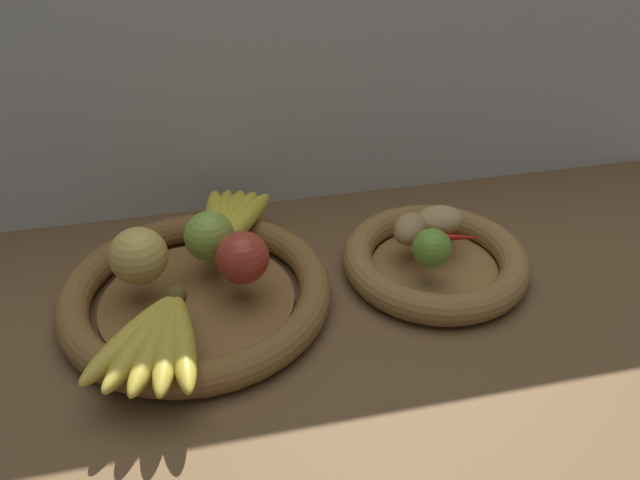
{
  "coord_description": "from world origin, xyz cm",
  "views": [
    {
      "loc": [
        -18.42,
        -68.37,
        57.94
      ],
      "look_at": [
        -2.51,
        2.65,
        8.44
      ],
      "focal_mm": 35.32,
      "sensor_mm": 36.0,
      "label": 1
    }
  ],
  "objects_px": {
    "lime_near": "(432,248)",
    "fruit_bowl_left": "(197,293)",
    "banana_bunch_back": "(229,220)",
    "fruit_bowl_right": "(435,260)",
    "potato_back": "(440,220)",
    "chili_pepper": "(445,237)",
    "apple_red_right": "(243,258)",
    "potato_oblong": "(410,229)",
    "banana_bunch_front": "(157,339)",
    "apple_golden_left": "(139,256)",
    "apple_green_back": "(209,236)"
  },
  "relations": [
    {
      "from": "apple_red_right",
      "to": "fruit_bowl_right",
      "type": "bearing_deg",
      "value": 2.69
    },
    {
      "from": "fruit_bowl_left",
      "to": "chili_pepper",
      "type": "bearing_deg",
      "value": 0.98
    },
    {
      "from": "potato_back",
      "to": "fruit_bowl_left",
      "type": "bearing_deg",
      "value": -173.6
    },
    {
      "from": "banana_bunch_front",
      "to": "chili_pepper",
      "type": "relative_size",
      "value": 1.76
    },
    {
      "from": "potato_oblong",
      "to": "potato_back",
      "type": "bearing_deg",
      "value": 15.95
    },
    {
      "from": "apple_golden_left",
      "to": "fruit_bowl_left",
      "type": "bearing_deg",
      "value": -13.32
    },
    {
      "from": "fruit_bowl_right",
      "to": "banana_bunch_back",
      "type": "bearing_deg",
      "value": 158.09
    },
    {
      "from": "potato_oblong",
      "to": "apple_green_back",
      "type": "bearing_deg",
      "value": 175.58
    },
    {
      "from": "potato_oblong",
      "to": "banana_bunch_front",
      "type": "bearing_deg",
      "value": -157.41
    },
    {
      "from": "fruit_bowl_right",
      "to": "banana_bunch_back",
      "type": "height_order",
      "value": "banana_bunch_back"
    },
    {
      "from": "banana_bunch_front",
      "to": "potato_back",
      "type": "relative_size",
      "value": 2.58
    },
    {
      "from": "banana_bunch_front",
      "to": "potato_oblong",
      "type": "height_order",
      "value": "potato_oblong"
    },
    {
      "from": "potato_oblong",
      "to": "lime_near",
      "type": "relative_size",
      "value": 1.23
    },
    {
      "from": "potato_back",
      "to": "chili_pepper",
      "type": "xyz_separation_m",
      "value": [
        -0.0,
        -0.04,
        -0.01
      ]
    },
    {
      "from": "fruit_bowl_left",
      "to": "banana_bunch_back",
      "type": "bearing_deg",
      "value": 62.87
    },
    {
      "from": "fruit_bowl_right",
      "to": "potato_back",
      "type": "xyz_separation_m",
      "value": [
        0.02,
        0.04,
        0.04
      ]
    },
    {
      "from": "potato_oblong",
      "to": "chili_pepper",
      "type": "distance_m",
      "value": 0.05
    },
    {
      "from": "banana_bunch_front",
      "to": "lime_near",
      "type": "height_order",
      "value": "lime_near"
    },
    {
      "from": "chili_pepper",
      "to": "fruit_bowl_left",
      "type": "bearing_deg",
      "value": -165.86
    },
    {
      "from": "fruit_bowl_left",
      "to": "apple_green_back",
      "type": "xyz_separation_m",
      "value": [
        0.03,
        0.05,
        0.06
      ]
    },
    {
      "from": "fruit_bowl_left",
      "to": "banana_bunch_back",
      "type": "relative_size",
      "value": 2.06
    },
    {
      "from": "fruit_bowl_left",
      "to": "apple_red_right",
      "type": "distance_m",
      "value": 0.09
    },
    {
      "from": "banana_bunch_front",
      "to": "potato_oblong",
      "type": "xyz_separation_m",
      "value": [
        0.37,
        0.15,
        0.01
      ]
    },
    {
      "from": "apple_golden_left",
      "to": "potato_back",
      "type": "xyz_separation_m",
      "value": [
        0.44,
        0.03,
        -0.02
      ]
    },
    {
      "from": "banana_bunch_front",
      "to": "chili_pepper",
      "type": "bearing_deg",
      "value": 17.69
    },
    {
      "from": "lime_near",
      "to": "fruit_bowl_left",
      "type": "bearing_deg",
      "value": 173.62
    },
    {
      "from": "fruit_bowl_left",
      "to": "potato_back",
      "type": "relative_size",
      "value": 5.21
    },
    {
      "from": "fruit_bowl_left",
      "to": "chili_pepper",
      "type": "distance_m",
      "value": 0.37
    },
    {
      "from": "apple_green_back",
      "to": "potato_back",
      "type": "height_order",
      "value": "apple_green_back"
    },
    {
      "from": "banana_bunch_back",
      "to": "fruit_bowl_right",
      "type": "bearing_deg",
      "value": -21.91
    },
    {
      "from": "apple_red_right",
      "to": "potato_oblong",
      "type": "relative_size",
      "value": 1.06
    },
    {
      "from": "fruit_bowl_left",
      "to": "apple_red_right",
      "type": "relative_size",
      "value": 5.18
    },
    {
      "from": "banana_bunch_front",
      "to": "potato_oblong",
      "type": "relative_size",
      "value": 2.71
    },
    {
      "from": "lime_near",
      "to": "chili_pepper",
      "type": "height_order",
      "value": "lime_near"
    },
    {
      "from": "apple_golden_left",
      "to": "fruit_bowl_right",
      "type": "bearing_deg",
      "value": -2.22
    },
    {
      "from": "banana_bunch_front",
      "to": "banana_bunch_back",
      "type": "distance_m",
      "value": 0.27
    },
    {
      "from": "potato_back",
      "to": "apple_green_back",
      "type": "bearing_deg",
      "value": 178.77
    },
    {
      "from": "potato_back",
      "to": "chili_pepper",
      "type": "relative_size",
      "value": 0.68
    },
    {
      "from": "fruit_bowl_right",
      "to": "banana_bunch_back",
      "type": "xyz_separation_m",
      "value": [
        -0.29,
        0.12,
        0.04
      ]
    },
    {
      "from": "banana_bunch_front",
      "to": "lime_near",
      "type": "bearing_deg",
      "value": 13.41
    },
    {
      "from": "banana_bunch_front",
      "to": "potato_oblong",
      "type": "bearing_deg",
      "value": 22.59
    },
    {
      "from": "apple_green_back",
      "to": "potato_back",
      "type": "distance_m",
      "value": 0.35
    },
    {
      "from": "apple_golden_left",
      "to": "banana_bunch_front",
      "type": "bearing_deg",
      "value": -82.53
    },
    {
      "from": "banana_bunch_front",
      "to": "potato_back",
      "type": "bearing_deg",
      "value": 21.78
    },
    {
      "from": "fruit_bowl_left",
      "to": "fruit_bowl_right",
      "type": "bearing_deg",
      "value": 0.0
    },
    {
      "from": "fruit_bowl_right",
      "to": "potato_back",
      "type": "bearing_deg",
      "value": 65.56
    },
    {
      "from": "apple_red_right",
      "to": "apple_green_back",
      "type": "bearing_deg",
      "value": 122.32
    },
    {
      "from": "fruit_bowl_left",
      "to": "fruit_bowl_right",
      "type": "relative_size",
      "value": 1.36
    },
    {
      "from": "fruit_bowl_left",
      "to": "potato_oblong",
      "type": "xyz_separation_m",
      "value": [
        0.32,
        0.03,
        0.05
      ]
    },
    {
      "from": "banana_bunch_back",
      "to": "lime_near",
      "type": "height_order",
      "value": "lime_near"
    }
  ]
}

